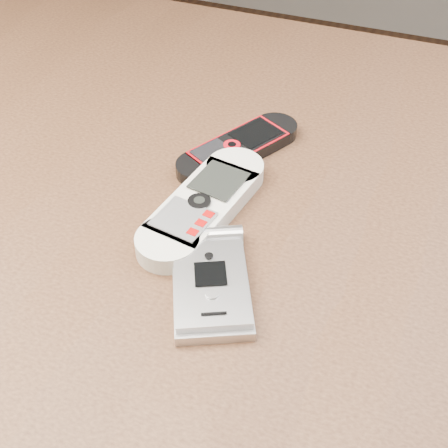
# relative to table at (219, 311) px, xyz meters

# --- Properties ---
(table) EXTENTS (1.20, 0.80, 0.75)m
(table) POSITION_rel_table_xyz_m (0.00, 0.00, 0.00)
(table) COLOR black
(table) RESTS_ON ground
(nokia_white) EXTENTS (0.08, 0.17, 0.02)m
(nokia_white) POSITION_rel_table_xyz_m (-0.02, 0.02, 0.11)
(nokia_white) COLOR beige
(nokia_white) RESTS_ON table
(nokia_black_red) EXTENTS (0.11, 0.14, 0.01)m
(nokia_black_red) POSITION_rel_table_xyz_m (-0.02, 0.11, 0.11)
(nokia_black_red) COLOR black
(nokia_black_red) RESTS_ON table
(motorola_razr) EXTENTS (0.10, 0.12, 0.02)m
(motorola_razr) POSITION_rel_table_xyz_m (0.02, -0.06, 0.11)
(motorola_razr) COLOR silver
(motorola_razr) RESTS_ON table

